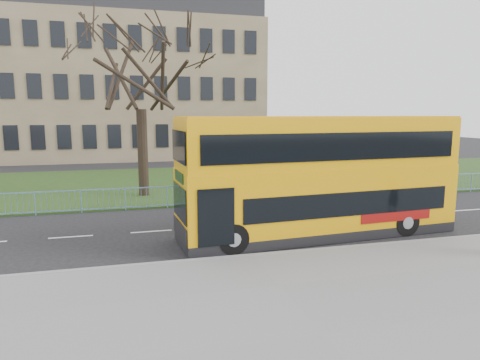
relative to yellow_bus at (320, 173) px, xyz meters
name	(u,v)px	position (x,y,z in m)	size (l,w,h in m)	color
ground	(240,244)	(-3.22, -0.39, -2.40)	(120.00, 120.00, 0.00)	black
pavement	(322,337)	(-3.22, -7.14, -2.34)	(80.00, 10.50, 0.12)	slate
kerb	(252,256)	(-3.22, -1.94, -2.33)	(80.00, 0.20, 0.14)	gray
grass_verge	(187,182)	(-3.22, 13.91, -2.36)	(80.00, 15.40, 0.08)	#1A3312
guard_railing	(207,195)	(-3.22, 6.21, -1.85)	(40.00, 0.12, 1.10)	#6897BA
bare_tree	(141,92)	(-6.22, 9.61, 3.37)	(7.97, 7.97, 11.39)	black
civic_building	(115,91)	(-8.22, 34.61, 4.60)	(30.00, 15.00, 14.00)	#79684C
yellow_bus	(320,173)	(0.00, 0.00, 0.00)	(10.84, 3.26, 4.48)	#ECA209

